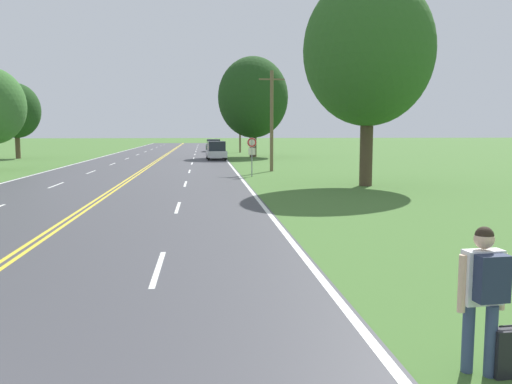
# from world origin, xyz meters

# --- Properties ---
(hitchhiker_person) EXTENTS (0.60, 0.43, 1.78)m
(hitchhiker_person) POSITION_xyz_m (7.57, 2.11, 1.09)
(hitchhiker_person) COLOR #38476B
(hitchhiker_person) RESTS_ON ground
(suitcase) EXTENTS (0.42, 0.22, 0.63)m
(suitcase) POSITION_xyz_m (7.89, 2.06, 0.29)
(suitcase) COLOR black
(suitcase) RESTS_ON ground
(traffic_sign) EXTENTS (0.60, 0.10, 2.43)m
(traffic_sign) POSITION_xyz_m (7.36, 29.79, 1.83)
(traffic_sign) COLOR gray
(traffic_sign) RESTS_ON ground
(utility_pole_midground) EXTENTS (1.80, 0.24, 7.01)m
(utility_pole_midground) POSITION_xyz_m (9.16, 34.26, 3.65)
(utility_pole_midground) COLOR brown
(utility_pole_midground) RESTS_ON ground
(utility_pole_far) EXTENTS (1.80, 0.24, 9.18)m
(utility_pole_far) POSITION_xyz_m (9.17, 66.95, 4.75)
(utility_pole_far) COLOR brown
(utility_pole_far) RESTS_ON ground
(tree_left_verge) EXTENTS (4.82, 4.82, 7.65)m
(tree_left_verge) POSITION_xyz_m (-14.52, 53.89, 4.86)
(tree_left_verge) COLOR brown
(tree_left_verge) RESTS_ON ground
(tree_right_cluster) EXTENTS (6.65, 6.65, 10.74)m
(tree_right_cluster) POSITION_xyz_m (12.77, 23.71, 6.89)
(tree_right_cluster) COLOR #473828
(tree_right_cluster) RESTS_ON ground
(tree_far_back) EXTENTS (7.54, 7.54, 10.74)m
(tree_far_back) POSITION_xyz_m (9.76, 54.96, 6.39)
(tree_far_back) COLOR #473828
(tree_far_back) RESTS_ON ground
(car_silver_van_approaching) EXTENTS (2.03, 4.16, 1.82)m
(car_silver_van_approaching) POSITION_xyz_m (5.63, 49.74, 0.94)
(car_silver_van_approaching) COLOR black
(car_silver_van_approaching) RESTS_ON ground
(car_dark_green_suv_mid_near) EXTENTS (2.02, 4.22, 1.68)m
(car_dark_green_suv_mid_near) POSITION_xyz_m (5.74, 70.20, 0.90)
(car_dark_green_suv_mid_near) COLOR black
(car_dark_green_suv_mid_near) RESTS_ON ground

